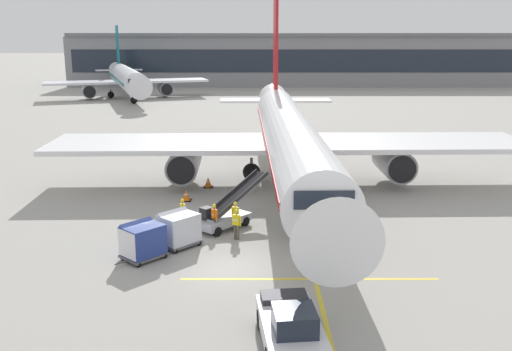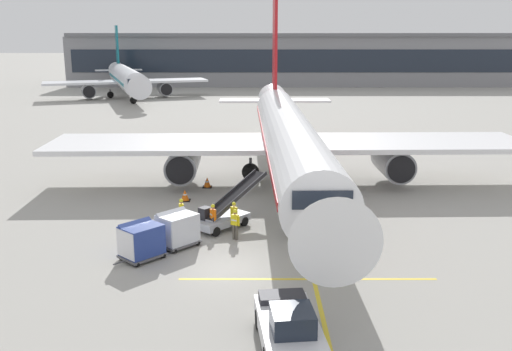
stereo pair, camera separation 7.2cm
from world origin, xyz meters
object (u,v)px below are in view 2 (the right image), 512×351
object	(u,v)px
ground_crew_by_loader	(181,211)
parked_airplane	(287,137)
pushback_tug	(289,326)
safety_cone_engine_keepout	(184,195)
belt_loader	(223,213)
safety_cone_wingtip	(207,182)
distant_airplane	(126,79)
ground_crew_by_carts	(212,217)
ground_crew_marshaller	(235,222)
ground_crew_wingwalker	(233,214)
baggage_cart_lead	(176,228)
baggage_cart_second	(140,240)

from	to	relation	value
ground_crew_by_loader	parked_airplane	bearing A→B (deg)	56.20
pushback_tug	safety_cone_engine_keepout	xyz separation A→B (m)	(-6.03, 18.72, -0.44)
belt_loader	safety_cone_wingtip	distance (m)	9.13
parked_airplane	pushback_tug	world-z (taller)	parked_airplane
distant_airplane	belt_loader	bearing A→B (deg)	-73.29
ground_crew_by_loader	ground_crew_by_carts	xyz separation A→B (m)	(1.93, -1.08, 0.00)
ground_crew_by_carts	ground_crew_marshaller	size ratio (longest dim) A/B	1.00
ground_crew_by_carts	ground_crew_wingwalker	size ratio (longest dim) A/B	1.00
safety_cone_engine_keepout	belt_loader	bearing A→B (deg)	-61.47
ground_crew_by_carts	ground_crew_wingwalker	distance (m)	1.25
ground_crew_by_carts	pushback_tug	bearing A→B (deg)	-73.39
pushback_tug	ground_crew_wingwalker	world-z (taller)	pushback_tug
parked_airplane	belt_loader	world-z (taller)	parked_airplane
ground_crew_by_carts	belt_loader	bearing A→B (deg)	63.44
ground_crew_wingwalker	distant_airplane	bearing A→B (deg)	107.02
baggage_cart_lead	safety_cone_engine_keepout	bearing A→B (deg)	94.09
ground_crew_by_loader	ground_crew_by_carts	bearing A→B (deg)	-29.20
baggage_cart_second	safety_cone_wingtip	xyz separation A→B (m)	(2.18, 13.84, -0.63)
safety_cone_wingtip	belt_loader	bearing A→B (deg)	-79.04
ground_crew_marshaller	safety_cone_wingtip	bearing A→B (deg)	102.55
baggage_cart_lead	pushback_tug	size ratio (longest dim) A/B	0.56
pushback_tug	ground_crew_wingwalker	xyz separation A→B (m)	(-2.46, 12.61, 0.17)
baggage_cart_lead	distant_airplane	size ratio (longest dim) A/B	0.07
distant_airplane	ground_crew_marshaller	bearing A→B (deg)	-73.22
parked_airplane	ground_crew_marshaller	xyz separation A→B (m)	(-3.54, -12.14, -2.58)
baggage_cart_second	ground_crew_by_carts	distance (m)	5.05
ground_crew_by_loader	safety_cone_engine_keepout	size ratio (longest dim) A/B	2.22
baggage_cart_lead	parked_airplane	bearing A→B (deg)	63.28
ground_crew_marshaller	safety_cone_engine_keepout	xyz separation A→B (m)	(-3.68, 7.54, -0.61)
ground_crew_by_loader	pushback_tug	bearing A→B (deg)	-67.24
ground_crew_by_carts	distant_airplane	world-z (taller)	distant_airplane
ground_crew_marshaller	ground_crew_wingwalker	world-z (taller)	same
baggage_cart_lead	baggage_cart_second	bearing A→B (deg)	-131.20
belt_loader	pushback_tug	size ratio (longest dim) A/B	1.06
baggage_cart_lead	safety_cone_wingtip	size ratio (longest dim) A/B	3.35
pushback_tug	safety_cone_engine_keepout	distance (m)	19.67
baggage_cart_lead	ground_crew_by_loader	bearing A→B (deg)	92.62
belt_loader	ground_crew_by_loader	bearing A→B (deg)	-179.15
parked_airplane	distant_airplane	world-z (taller)	parked_airplane
pushback_tug	ground_crew_by_loader	distance (m)	14.36
baggage_cart_lead	ground_crew_by_carts	bearing A→B (deg)	47.84
pushback_tug	distant_airplane	world-z (taller)	distant_airplane
pushback_tug	belt_loader	bearing A→B (deg)	103.03
baggage_cart_lead	pushback_tug	bearing A→B (deg)	-62.01
belt_loader	safety_cone_engine_keepout	distance (m)	6.20
parked_airplane	safety_cone_wingtip	size ratio (longest dim) A/B	59.57
parked_airplane	baggage_cart_lead	distance (m)	14.92
safety_cone_engine_keepout	distant_airplane	size ratio (longest dim) A/B	0.02
parked_airplane	safety_cone_wingtip	xyz separation A→B (m)	(-6.00, -1.09, -3.21)
ground_crew_by_loader	distant_airplane	xyz separation A→B (m)	(-18.14, 68.71, 2.31)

